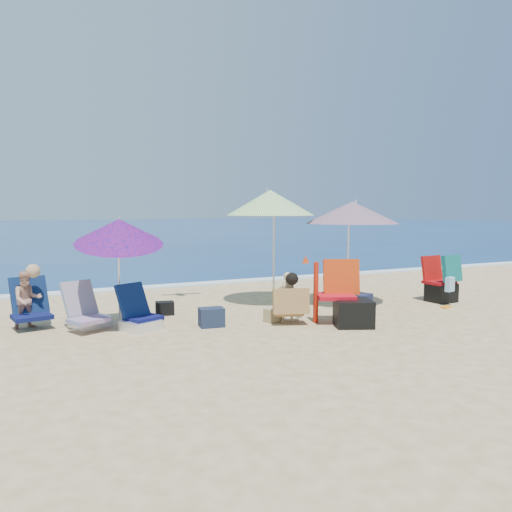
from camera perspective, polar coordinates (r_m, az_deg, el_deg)
name	(u,v)px	position (r m, az deg, el deg)	size (l,w,h in m)	color
ground	(299,327)	(8.32, 4.86, -8.08)	(120.00, 120.00, 0.00)	#D8BC84
sea	(65,229)	(52.18, -20.80, 2.88)	(120.00, 80.00, 0.12)	navy
foam	(198,284)	(12.90, -6.59, -3.17)	(120.00, 0.50, 0.04)	white
umbrella_turquoise	(352,213)	(10.16, 10.85, 4.87)	(2.28, 2.28, 2.11)	white
umbrella_striped	(270,203)	(10.11, 1.63, 6.07)	(2.15, 2.15, 2.35)	silver
umbrella_blue	(119,231)	(8.26, -15.26, 2.71)	(1.59, 1.63, 1.92)	white
furled_umbrella	(314,286)	(8.59, 6.58, -3.39)	(0.28, 0.24, 1.14)	red
chair_navy	(139,318)	(8.33, -13.11, -6.83)	(0.74, 0.82, 0.72)	#0C0F44
chair_rainbow	(87,316)	(8.66, -18.59, -6.43)	(0.81, 0.99, 0.76)	#E65160
camp_chair_left	(350,306)	(8.52, 10.57, -5.60)	(0.91, 1.05, 1.08)	red
camp_chair_right	(442,285)	(11.11, 20.34, -3.08)	(0.60, 0.82, 1.00)	#A00B11
person_center	(289,299)	(8.49, 3.73, -4.85)	(0.67, 0.69, 0.88)	tan
person_left	(28,299)	(8.96, -24.42, -4.47)	(0.66, 0.81, 1.04)	tan
bag_navy_a	(212,317)	(8.35, -5.07, -6.93)	(0.43, 0.34, 0.31)	#1C263D
bag_black_a	(165,308)	(9.38, -10.31, -5.85)	(0.37, 0.30, 0.24)	black
bag_tan	(273,315)	(8.67, 1.90, -6.72)	(0.31, 0.25, 0.23)	tan
bag_navy_b	(361,302)	(9.88, 11.81, -5.11)	(0.50, 0.45, 0.31)	#1C213D
bag_black_b	(351,319)	(8.52, 10.68, -7.08)	(0.30, 0.22, 0.22)	black
orange_item	(446,307)	(10.55, 20.76, -5.43)	(0.26, 0.17, 0.03)	orange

